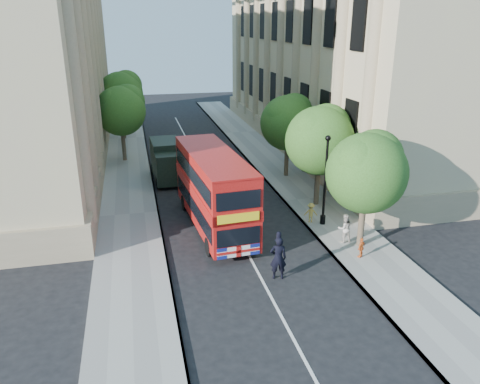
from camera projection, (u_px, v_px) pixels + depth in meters
ground at (268, 292)px, 20.24m from camera, size 120.00×120.00×0.00m
pavement_right at (309, 199)px, 30.59m from camera, size 3.50×80.00×0.12m
pavement_left at (130, 215)px, 28.14m from camera, size 3.50×80.00×0.12m
building_right at (342, 45)px, 42.04m from camera, size 12.00×38.00×18.00m
building_left at (12, 49)px, 36.15m from camera, size 12.00×38.00×18.00m
tree_right_near at (367, 169)px, 22.80m from camera, size 4.00×4.00×6.08m
tree_right_mid at (320, 137)px, 28.22m from camera, size 4.20×4.20×6.37m
tree_right_far at (288, 120)px, 33.76m from camera, size 4.00×4.00×6.15m
tree_left_far at (121, 108)px, 37.59m from camera, size 4.00×4.00×6.30m
tree_left_back at (121, 91)px, 44.82m from camera, size 4.20×4.20×6.65m
lamp_post at (325, 184)px, 25.93m from camera, size 0.32×0.32×5.16m
double_decker_bus at (214, 188)px, 25.76m from camera, size 3.13×9.35×4.25m
box_van at (167, 162)px, 33.96m from camera, size 2.22×5.04×2.84m
police_constable at (278, 258)px, 20.96m from camera, size 0.83×0.62×2.06m
woman_pedestrian at (345, 228)px, 24.29m from camera, size 0.76×0.60×1.55m
child_a at (361, 248)px, 22.79m from camera, size 0.64×0.55×1.03m
child_b at (311, 213)px, 26.77m from camera, size 0.84×0.60×1.17m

